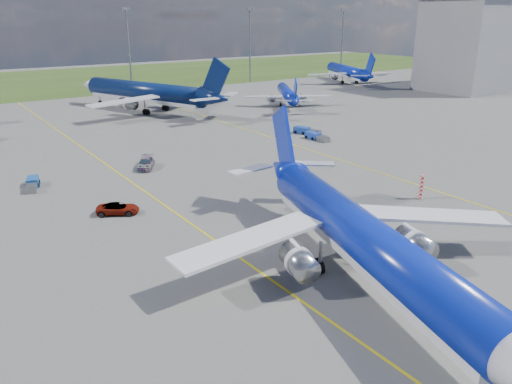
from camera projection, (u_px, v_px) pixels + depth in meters
ground at (290, 293)px, 39.27m from camera, size 400.00×400.00×0.00m
taxiway_lines at (151, 194)px, 60.88m from camera, size 60.25×160.00×0.02m
floodlight_masts at (53, 49)px, 125.84m from camera, size 202.20×0.50×22.70m
terminal_building at (487, 43)px, 145.53m from camera, size 42.00×22.00×26.00m
warning_post at (421, 187)px, 58.86m from camera, size 0.50×0.50×3.00m
bg_jet_n at (146, 111)px, 113.51m from camera, size 51.01×57.57×12.50m
bg_jet_ne at (287, 105)px, 121.71m from camera, size 34.63×37.13×7.79m
bg_jet_ene at (347, 83)px, 161.72m from camera, size 42.18×47.28×10.21m
main_airliner at (362, 283)px, 40.68m from camera, size 43.45×50.29×11.20m
service_car_b at (118, 209)px, 54.62m from camera, size 5.02×4.08×1.27m
service_car_c at (146, 163)px, 70.99m from camera, size 4.35×5.36×1.46m
baggage_tug_w at (316, 137)px, 87.33m from camera, size 1.50×5.18×1.16m
baggage_tug_c at (32, 184)px, 63.00m from camera, size 2.50×5.00×1.08m
baggage_tug_e at (306, 131)px, 91.44m from camera, size 2.98×5.59×1.21m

